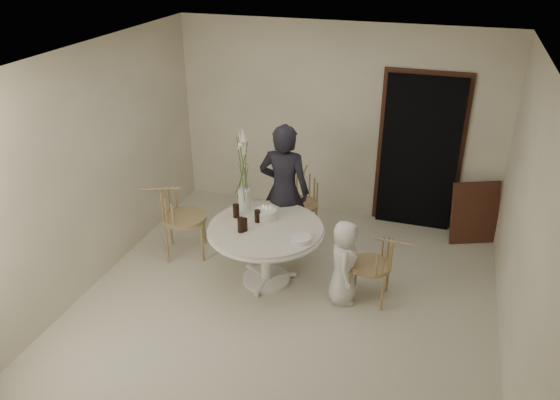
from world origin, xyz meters
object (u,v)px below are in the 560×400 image
(chair_far, at_px, (302,195))
(girl, at_px, (284,191))
(flower_vase, at_px, (243,178))
(table, at_px, (266,235))
(chair_right, at_px, (381,261))
(birthday_cake, at_px, (266,214))
(chair_left, at_px, (173,211))
(boy, at_px, (344,262))

(chair_far, distance_m, girl, 0.67)
(flower_vase, bearing_deg, table, -41.10)
(chair_right, distance_m, birthday_cake, 1.40)
(girl, bearing_deg, chair_left, 18.62)
(flower_vase, bearing_deg, girl, 40.67)
(chair_far, height_order, girl, girl)
(table, xyz_separation_m, flower_vase, (-0.39, 0.34, 0.51))
(boy, distance_m, flower_vase, 1.53)
(girl, xyz_separation_m, flower_vase, (-0.39, -0.34, 0.27))
(table, relative_size, girl, 0.77)
(chair_far, relative_size, chair_right, 1.07)
(table, relative_size, chair_left, 1.41)
(chair_right, bearing_deg, flower_vase, -98.76)
(chair_left, bearing_deg, chair_right, -116.03)
(girl, bearing_deg, table, 88.74)
(table, distance_m, chair_right, 1.32)
(boy, bearing_deg, chair_left, 70.54)
(chair_far, height_order, chair_left, chair_left)
(table, distance_m, boy, 0.94)
(chair_far, xyz_separation_m, chair_left, (-1.36, -1.04, 0.06))
(girl, bearing_deg, chair_far, -96.76)
(chair_left, height_order, flower_vase, flower_vase)
(chair_left, relative_size, flower_vase, 0.91)
(chair_right, xyz_separation_m, chair_left, (-2.60, 0.19, 0.09))
(table, distance_m, flower_vase, 0.73)
(chair_right, height_order, birthday_cake, birthday_cake)
(girl, height_order, flower_vase, flower_vase)
(girl, bearing_deg, birthday_cake, 82.19)
(chair_far, height_order, chair_right, chair_far)
(girl, relative_size, boy, 1.75)
(birthday_cake, bearing_deg, chair_left, 177.89)
(girl, distance_m, flower_vase, 0.58)
(chair_right, bearing_deg, table, -87.21)
(chair_left, distance_m, boy, 2.25)
(chair_far, distance_m, flower_vase, 1.19)
(girl, bearing_deg, flower_vase, 40.06)
(chair_far, bearing_deg, boy, -62.60)
(chair_right, xyz_separation_m, girl, (-1.31, 0.64, 0.35))
(girl, height_order, birthday_cake, girl)
(flower_vase, bearing_deg, chair_far, 63.81)
(chair_far, xyz_separation_m, birthday_cake, (-0.13, -1.09, 0.24))
(flower_vase, bearing_deg, boy, -18.31)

